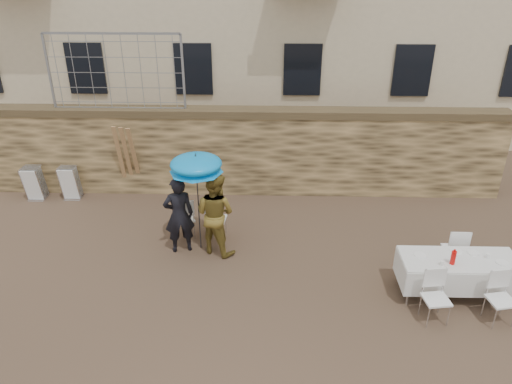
{
  "coord_description": "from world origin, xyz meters",
  "views": [
    {
      "loc": [
        0.65,
        -6.7,
        5.95
      ],
      "look_at": [
        0.4,
        2.2,
        1.4
      ],
      "focal_mm": 35.0,
      "sensor_mm": 36.0,
      "label": 1
    }
  ],
  "objects_px": {
    "couple_chair_left": "(184,217)",
    "soda_bottle": "(453,258)",
    "chair_stack_left": "(37,180)",
    "chair_stack_right": "(72,180)",
    "banquet_table": "(460,261)",
    "man_suit": "(179,215)",
    "umbrella": "(196,167)",
    "table_chair_back": "(454,248)",
    "woman_dress": "(215,213)",
    "table_chair_front_left": "(437,298)",
    "couple_chair_right": "(216,218)",
    "table_chair_front_right": "(502,299)"
  },
  "relations": [
    {
      "from": "chair_stack_left",
      "to": "chair_stack_right",
      "type": "distance_m",
      "value": 0.9
    },
    {
      "from": "umbrella",
      "to": "chair_stack_right",
      "type": "relative_size",
      "value": 2.19
    },
    {
      "from": "couple_chair_right",
      "to": "banquet_table",
      "type": "bearing_deg",
      "value": 164.3
    },
    {
      "from": "soda_bottle",
      "to": "table_chair_front_right",
      "type": "relative_size",
      "value": 0.27
    },
    {
      "from": "woman_dress",
      "to": "table_chair_front_left",
      "type": "height_order",
      "value": "woman_dress"
    },
    {
      "from": "man_suit",
      "to": "table_chair_back",
      "type": "xyz_separation_m",
      "value": [
        5.52,
        -0.52,
        -0.37
      ]
    },
    {
      "from": "couple_chair_left",
      "to": "soda_bottle",
      "type": "relative_size",
      "value": 3.69
    },
    {
      "from": "man_suit",
      "to": "soda_bottle",
      "type": "relative_size",
      "value": 6.55
    },
    {
      "from": "table_chair_back",
      "to": "banquet_table",
      "type": "bearing_deg",
      "value": 77.13
    },
    {
      "from": "woman_dress",
      "to": "banquet_table",
      "type": "height_order",
      "value": "woman_dress"
    },
    {
      "from": "banquet_table",
      "to": "chair_stack_right",
      "type": "distance_m",
      "value": 9.25
    },
    {
      "from": "banquet_table",
      "to": "table_chair_back",
      "type": "xyz_separation_m",
      "value": [
        0.2,
        0.8,
        -0.25
      ]
    },
    {
      "from": "couple_chair_left",
      "to": "table_chair_front_left",
      "type": "distance_m",
      "value": 5.4
    },
    {
      "from": "woman_dress",
      "to": "chair_stack_right",
      "type": "bearing_deg",
      "value": -3.4
    },
    {
      "from": "woman_dress",
      "to": "couple_chair_left",
      "type": "xyz_separation_m",
      "value": [
        -0.75,
        0.55,
        -0.42
      ]
    },
    {
      "from": "man_suit",
      "to": "table_chair_front_left",
      "type": "xyz_separation_m",
      "value": [
        4.72,
        -2.07,
        -0.37
      ]
    },
    {
      "from": "man_suit",
      "to": "table_chair_back",
      "type": "distance_m",
      "value": 5.56
    },
    {
      "from": "table_chair_front_right",
      "to": "table_chair_back",
      "type": "xyz_separation_m",
      "value": [
        -0.3,
        1.55,
        0.0
      ]
    },
    {
      "from": "man_suit",
      "to": "soda_bottle",
      "type": "xyz_separation_m",
      "value": [
        5.12,
        -1.47,
        0.05
      ]
    },
    {
      "from": "couple_chair_right",
      "to": "banquet_table",
      "type": "distance_m",
      "value": 5.0
    },
    {
      "from": "couple_chair_left",
      "to": "table_chair_back",
      "type": "relative_size",
      "value": 1.0
    },
    {
      "from": "chair_stack_right",
      "to": "banquet_table",
      "type": "bearing_deg",
      "value": -23.59
    },
    {
      "from": "banquet_table",
      "to": "table_chair_front_right",
      "type": "xyz_separation_m",
      "value": [
        0.5,
        -0.75,
        -0.25
      ]
    },
    {
      "from": "table_chair_front_right",
      "to": "chair_stack_right",
      "type": "relative_size",
      "value": 1.04
    },
    {
      "from": "umbrella",
      "to": "table_chair_front_left",
      "type": "bearing_deg",
      "value": -26.7
    },
    {
      "from": "umbrella",
      "to": "couple_chair_right",
      "type": "xyz_separation_m",
      "value": [
        0.3,
        0.45,
        -1.42
      ]
    },
    {
      "from": "couple_chair_left",
      "to": "chair_stack_right",
      "type": "height_order",
      "value": "couple_chair_left"
    },
    {
      "from": "umbrella",
      "to": "couple_chair_left",
      "type": "bearing_deg",
      "value": 131.63
    },
    {
      "from": "man_suit",
      "to": "banquet_table",
      "type": "xyz_separation_m",
      "value": [
        5.32,
        -1.32,
        -0.12
      ]
    },
    {
      "from": "woman_dress",
      "to": "chair_stack_right",
      "type": "distance_m",
      "value": 4.59
    },
    {
      "from": "umbrella",
      "to": "table_chair_front_left",
      "type": "xyz_separation_m",
      "value": [
        4.32,
        -2.17,
        -1.42
      ]
    },
    {
      "from": "couple_chair_right",
      "to": "table_chair_front_right",
      "type": "height_order",
      "value": "same"
    },
    {
      "from": "table_chair_front_left",
      "to": "soda_bottle",
      "type": "bearing_deg",
      "value": 48.32
    },
    {
      "from": "umbrella",
      "to": "table_chair_front_left",
      "type": "distance_m",
      "value": 5.04
    },
    {
      "from": "banquet_table",
      "to": "umbrella",
      "type": "bearing_deg",
      "value": 163.87
    },
    {
      "from": "soda_bottle",
      "to": "chair_stack_left",
      "type": "distance_m",
      "value": 9.96
    },
    {
      "from": "table_chair_front_left",
      "to": "chair_stack_right",
      "type": "distance_m",
      "value": 9.05
    },
    {
      "from": "woman_dress",
      "to": "soda_bottle",
      "type": "bearing_deg",
      "value": -170.69
    },
    {
      "from": "man_suit",
      "to": "banquet_table",
      "type": "distance_m",
      "value": 5.49
    },
    {
      "from": "chair_stack_right",
      "to": "soda_bottle",
      "type": "bearing_deg",
      "value": -24.95
    },
    {
      "from": "banquet_table",
      "to": "chair_stack_right",
      "type": "height_order",
      "value": "chair_stack_right"
    },
    {
      "from": "couple_chair_left",
      "to": "couple_chair_right",
      "type": "bearing_deg",
      "value": 161.8
    },
    {
      "from": "soda_bottle",
      "to": "chair_stack_right",
      "type": "bearing_deg",
      "value": 155.05
    },
    {
      "from": "banquet_table",
      "to": "man_suit",
      "type": "bearing_deg",
      "value": 166.03
    },
    {
      "from": "soda_bottle",
      "to": "banquet_table",
      "type": "bearing_deg",
      "value": 36.87
    },
    {
      "from": "man_suit",
      "to": "couple_chair_left",
      "type": "xyz_separation_m",
      "value": [
        0.0,
        0.55,
        -0.37
      ]
    },
    {
      "from": "man_suit",
      "to": "umbrella",
      "type": "height_order",
      "value": "umbrella"
    },
    {
      "from": "umbrella",
      "to": "table_chair_back",
      "type": "bearing_deg",
      "value": -6.95
    },
    {
      "from": "banquet_table",
      "to": "table_chair_front_left",
      "type": "relative_size",
      "value": 2.19
    },
    {
      "from": "umbrella",
      "to": "banquet_table",
      "type": "bearing_deg",
      "value": -16.13
    }
  ]
}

